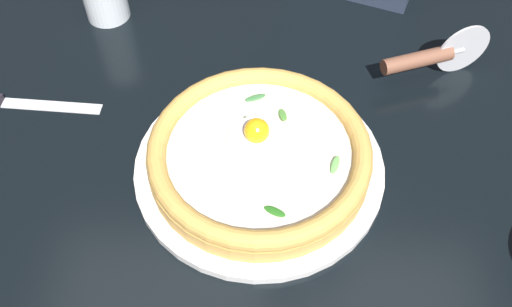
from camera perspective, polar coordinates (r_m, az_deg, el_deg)
ground_plane at (r=0.71m, az=1.08°, el=-2.03°), size 2.40×2.40×0.03m
pizza_plate at (r=0.69m, az=-0.00°, el=-1.32°), size 0.31×0.31×0.01m
pizza at (r=0.67m, az=-0.00°, el=0.04°), size 0.27×0.27×0.06m
pizza_cutter at (r=0.81m, az=17.31°, el=9.53°), size 0.07×0.16×0.08m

